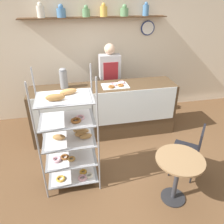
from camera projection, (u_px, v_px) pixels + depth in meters
ground_plane at (117, 170)px, 3.52m from camera, size 14.00×14.00×0.00m
back_wall at (96, 54)px, 4.68m from camera, size 10.00×0.30×2.70m
display_counter at (104, 110)px, 4.23m from camera, size 2.71×0.62×1.01m
pastry_rack at (70, 138)px, 2.96m from camera, size 0.76×0.54×1.71m
person_worker at (110, 80)px, 4.56m from camera, size 0.42×0.23×1.66m
cafe_table at (178, 170)px, 2.79m from camera, size 0.61×0.61×0.70m
cafe_chair at (193, 147)px, 3.19m from camera, size 0.53×0.53×0.86m
coffee_carafe at (64, 78)px, 3.85m from camera, size 0.14×0.14×0.36m
donut_tray_counter at (116, 85)px, 3.99m from camera, size 0.48×0.32×0.05m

